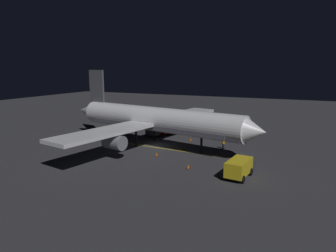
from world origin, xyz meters
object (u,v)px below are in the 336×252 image
object	(u,v)px
airliner	(154,120)
traffic_cone_under_wing	(157,154)
ground_crew_worker	(223,144)
traffic_cone_near_right	(188,167)
catering_truck	(162,129)
baggage_truck	(241,167)
traffic_cone_near_left	(191,140)

from	to	relation	value
airliner	traffic_cone_under_wing	xyz separation A→B (m)	(5.57, 3.30, -4.03)
ground_crew_worker	traffic_cone_near_right	bearing A→B (deg)	-7.85
airliner	catering_truck	world-z (taller)	airliner
baggage_truck	traffic_cone_under_wing	xyz separation A→B (m)	(-3.26, -12.99, -0.91)
traffic_cone_near_left	traffic_cone_under_wing	world-z (taller)	same
ground_crew_worker	traffic_cone_near_left	bearing A→B (deg)	-112.60
ground_crew_worker	traffic_cone_under_wing	xyz separation A→B (m)	(8.02, -7.89, -0.64)
catering_truck	ground_crew_worker	world-z (taller)	catering_truck
baggage_truck	traffic_cone_under_wing	distance (m)	13.42
airliner	traffic_cone_near_right	distance (m)	13.73
ground_crew_worker	traffic_cone_near_left	xyz separation A→B (m)	(-2.76, -6.64, -0.64)
airliner	traffic_cone_near_left	distance (m)	8.00
catering_truck	traffic_cone_near_right	world-z (taller)	catering_truck
baggage_truck	ground_crew_worker	size ratio (longest dim) A/B	3.65
catering_truck	traffic_cone_under_wing	distance (m)	13.86
catering_truck	traffic_cone_near_left	xyz separation A→B (m)	(1.97, 6.59, -1.03)
airliner	ground_crew_worker	world-z (taller)	airliner
catering_truck	traffic_cone_near_right	distance (m)	19.91
traffic_cone_near_left	traffic_cone_near_right	bearing A→B (deg)	19.71
catering_truck	baggage_truck	bearing A→B (deg)	48.85
baggage_truck	ground_crew_worker	bearing A→B (deg)	-155.66
airliner	baggage_truck	world-z (taller)	airliner
traffic_cone_near_right	baggage_truck	bearing A→B (deg)	90.90
traffic_cone_near_right	traffic_cone_under_wing	xyz separation A→B (m)	(-3.36, -6.32, 0.00)
baggage_truck	traffic_cone_near_left	xyz separation A→B (m)	(-14.04, -11.74, -0.91)
airliner	ground_crew_worker	bearing A→B (deg)	102.33
baggage_truck	traffic_cone_under_wing	size ratio (longest dim) A/B	11.56
baggage_truck	ground_crew_worker	distance (m)	12.38
airliner	traffic_cone_under_wing	distance (m)	7.63
traffic_cone_near_right	traffic_cone_under_wing	size ratio (longest dim) A/B	1.00
airliner	baggage_truck	size ratio (longest dim) A/B	5.91
traffic_cone_near_right	ground_crew_worker	bearing A→B (deg)	172.15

